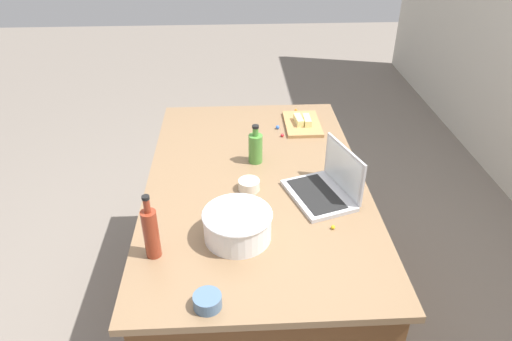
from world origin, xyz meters
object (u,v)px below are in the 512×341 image
object	(u,v)px
cutting_board	(302,124)
ramekin_small	(207,301)
bottle_soy	(151,232)
laptop	(327,186)
ramekin_medium	(249,185)
bottle_olive	(256,147)
mixing_bowl_large	(237,225)
butter_stick_left	(299,120)
butter_stick_right	(307,120)

from	to	relation	value
cutting_board	ramekin_small	bearing A→B (deg)	-20.78
bottle_soy	ramekin_small	bearing A→B (deg)	38.85
laptop	bottle_soy	xyz separation A→B (m)	(0.34, -0.69, 0.06)
ramekin_medium	laptop	bearing A→B (deg)	79.65
laptop	bottle_olive	world-z (taller)	laptop
laptop	bottle_olive	bearing A→B (deg)	-135.72
mixing_bowl_large	butter_stick_left	bearing A→B (deg)	159.01
bottle_olive	ramekin_small	size ratio (longest dim) A/B	2.09
bottle_soy	ramekin_medium	distance (m)	0.55
mixing_bowl_large	butter_stick_right	distance (m)	1.00
bottle_olive	cutting_board	world-z (taller)	bottle_olive
laptop	ramekin_medium	bearing A→B (deg)	-100.35
cutting_board	ramekin_small	distance (m)	1.35
laptop	bottle_soy	bearing A→B (deg)	-63.94
bottle_olive	butter_stick_right	world-z (taller)	bottle_olive
butter_stick_left	ramekin_medium	bearing A→B (deg)	-26.21
butter_stick_right	ramekin_medium	bearing A→B (deg)	-29.76
bottle_olive	butter_stick_right	size ratio (longest dim) A/B	1.77
cutting_board	butter_stick_left	bearing A→B (deg)	-74.81
laptop	cutting_board	xyz separation A→B (m)	(-0.67, -0.01, -0.04)
ramekin_small	ramekin_medium	world-z (taller)	same
ramekin_small	bottle_soy	bearing A→B (deg)	-141.15
laptop	cutting_board	bearing A→B (deg)	-179.07
butter_stick_left	ramekin_medium	world-z (taller)	butter_stick_left
laptop	cutting_board	world-z (taller)	laptop
bottle_soy	ramekin_medium	world-z (taller)	bottle_soy
butter_stick_right	ramekin_small	xyz separation A→B (m)	(1.25, -0.50, -0.01)
butter_stick_left	laptop	bearing A→B (deg)	2.88
bottle_soy	cutting_board	bearing A→B (deg)	145.92
mixing_bowl_large	bottle_soy	distance (m)	0.32
butter_stick_left	ramekin_small	xyz separation A→B (m)	(1.26, -0.46, -0.01)
butter_stick_right	cutting_board	bearing A→B (deg)	-116.61
mixing_bowl_large	butter_stick_right	size ratio (longest dim) A/B	2.42
ramekin_medium	cutting_board	bearing A→B (deg)	152.33
ramekin_medium	butter_stick_right	bearing A→B (deg)	150.24
ramekin_small	ramekin_medium	bearing A→B (deg)	166.28
butter_stick_right	ramekin_small	size ratio (longest dim) A/B	1.18
cutting_board	ramekin_medium	xyz separation A→B (m)	(0.61, -0.32, 0.01)
bottle_soy	butter_stick_left	xyz separation A→B (m)	(-1.00, 0.66, -0.07)
laptop	butter_stick_right	size ratio (longest dim) A/B	3.31
mixing_bowl_large	butter_stick_right	xyz separation A→B (m)	(-0.92, 0.40, -0.02)
ramekin_small	butter_stick_left	bearing A→B (deg)	160.03
laptop	butter_stick_left	xyz separation A→B (m)	(-0.66, -0.03, -0.01)
laptop	mixing_bowl_large	world-z (taller)	laptop
bottle_olive	laptop	bearing A→B (deg)	44.28
bottle_soy	ramekin_medium	size ratio (longest dim) A/B	2.78
mixing_bowl_large	cutting_board	size ratio (longest dim) A/B	0.88
laptop	bottle_soy	size ratio (longest dim) A/B	1.39
laptop	bottle_olive	xyz separation A→B (m)	(-0.30, -0.29, 0.03)
bottle_olive	butter_stick_left	xyz separation A→B (m)	(-0.37, 0.26, -0.04)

